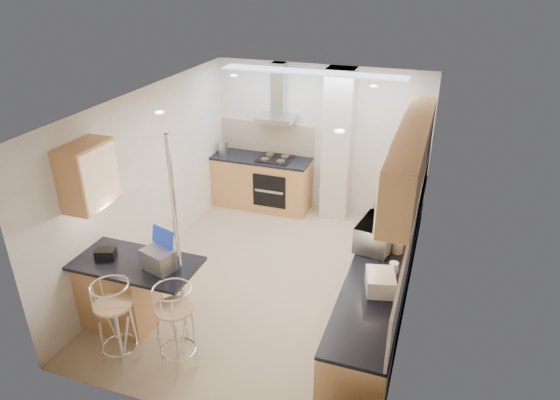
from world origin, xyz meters
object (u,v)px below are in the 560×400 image
(bar_stool_end, at_px, (176,329))
(laptop, at_px, (159,259))
(bar_stool_near, at_px, (116,324))
(bread_bin, at_px, (380,282))
(microwave, at_px, (378,235))

(bar_stool_end, bearing_deg, laptop, 49.69)
(bar_stool_near, height_order, bar_stool_end, bar_stool_end)
(bar_stool_near, height_order, bread_bin, bread_bin)
(bar_stool_near, relative_size, bread_bin, 2.85)
(microwave, bearing_deg, bar_stool_near, 136.32)
(laptop, xyz_separation_m, bar_stool_end, (0.37, -0.39, -0.54))
(microwave, height_order, bar_stool_near, microwave)
(laptop, bearing_deg, bar_stool_end, -28.44)
(bar_stool_near, relative_size, bar_stool_end, 0.99)
(bread_bin, bearing_deg, bar_stool_near, -173.02)
(bread_bin, bearing_deg, laptop, 177.00)
(microwave, distance_m, bar_stool_near, 3.07)
(bar_stool_near, distance_m, bread_bin, 2.80)
(laptop, bearing_deg, bar_stool_near, -98.37)
(laptop, relative_size, bread_bin, 0.95)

